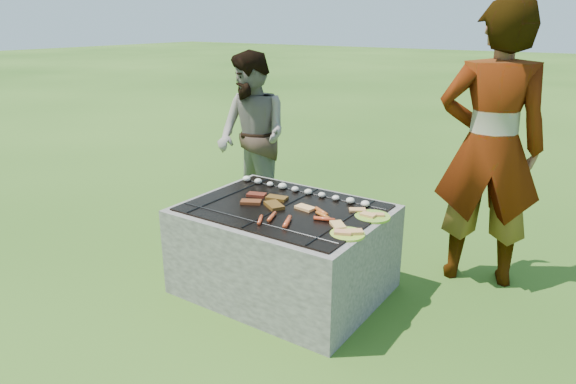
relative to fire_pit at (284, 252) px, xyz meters
The scene contains 10 objects.
lawn 0.28m from the fire_pit, ahead, with size 60.00×60.00×0.00m, color #244A12.
fire_pit is the anchor object (origin of this frame).
mushrooms 0.47m from the fire_pit, 101.64° to the left, with size 1.06×0.06×0.04m.
pork_slabs 0.37m from the fire_pit, behind, with size 0.39×0.28×0.02m.
sausages 0.42m from the fire_pit, 35.15° to the right, with size 0.43×0.43×0.03m.
bread_on_grate 0.47m from the fire_pit, ahead, with size 0.46×0.42×0.02m.
plate_far 0.67m from the fire_pit, 17.10° to the left, with size 0.28×0.28×0.03m.
plate_near 0.67m from the fire_pit, 16.12° to the right, with size 0.24×0.24×0.03m.
cook 1.56m from the fire_pit, 41.25° to the left, with size 0.71×0.46×1.94m, color #A08F85.
bystander 1.52m from the fire_pit, 136.07° to the left, with size 0.75×0.58×1.54m, color #AA978D.
Camera 1 is at (1.81, -2.62, 1.79)m, focal length 32.00 mm.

